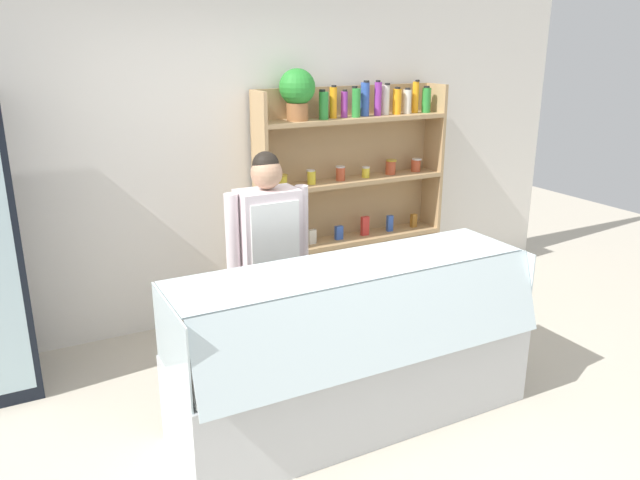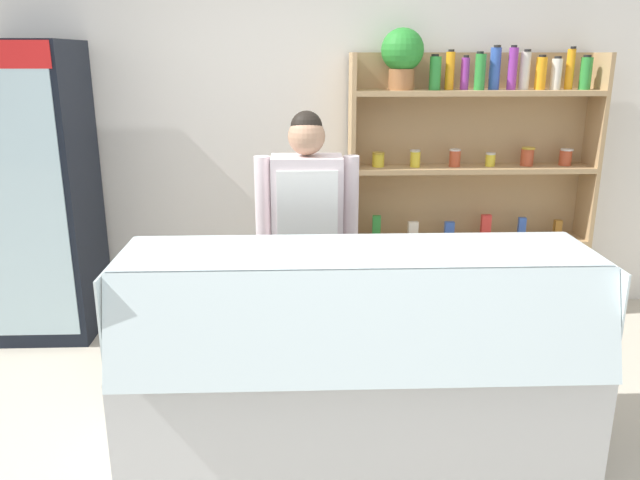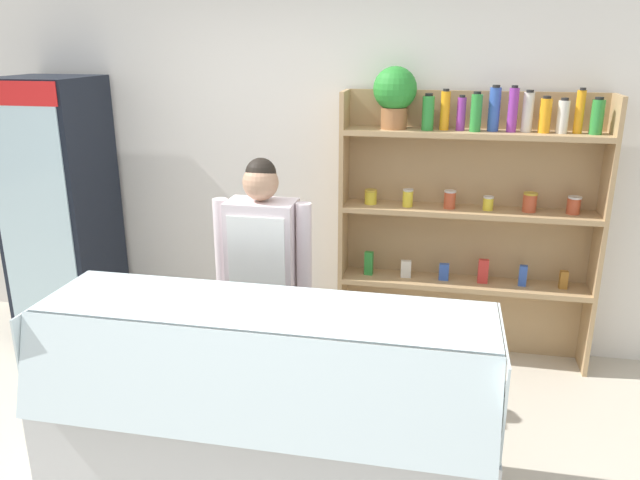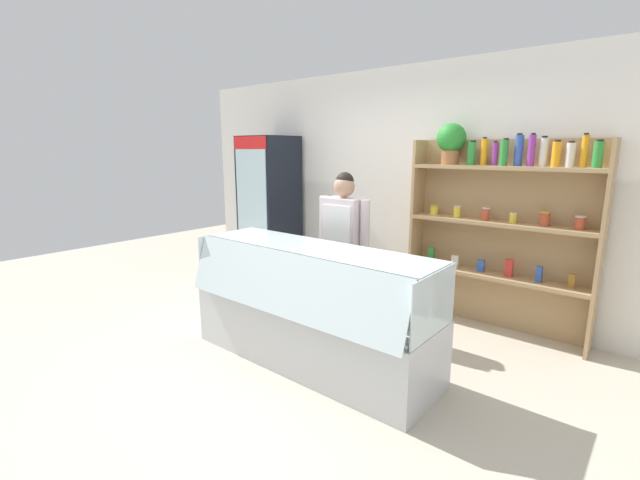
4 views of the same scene
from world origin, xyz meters
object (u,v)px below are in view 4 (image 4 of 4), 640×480
Objects in this scene: shop_clerk at (343,239)px; deli_display_case at (311,327)px; shelving_unit at (494,214)px; drinks_fridge at (269,210)px.

deli_display_case is at bearing -73.69° from shop_clerk.
shelving_unit is 0.93× the size of deli_display_case.
shop_clerk is (1.78, -0.71, -0.06)m from drinks_fridge.
drinks_fridge reaches higher than deli_display_case.
shop_clerk reaches higher than deli_display_case.
drinks_fridge is 2.56m from deli_display_case.
deli_display_case is (2.00, -1.45, -0.67)m from drinks_fridge.
shelving_unit is 1.50m from shop_clerk.
drinks_fridge is at bearing 158.38° from shop_clerk.
shelving_unit reaches higher than drinks_fridge.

